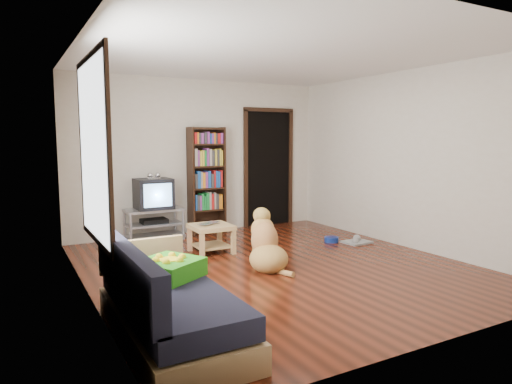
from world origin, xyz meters
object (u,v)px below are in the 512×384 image
bookshelf (206,175)px  sofa (165,307)px  green_cushion (169,268)px  grey_rag (357,242)px  tv_stand (154,223)px  coffee_table (211,233)px  dog_bowl (331,239)px  laptop (212,224)px  dog (266,246)px  crt_tv (153,193)px

bookshelf → sofa: size_ratio=1.00×
green_cushion → grey_rag: (3.52, 1.60, -0.48)m
tv_stand → sofa: sofa is taller
green_cushion → coffee_table: size_ratio=0.85×
dog_bowl → bookshelf: bookshelf is taller
green_cushion → bookshelf: 3.93m
tv_stand → green_cushion: bearing=-104.2°
coffee_table → laptop: bearing=-90.0°
laptop → green_cushion: bearing=-152.4°
tv_stand → laptop: bearing=-69.6°
dog_bowl → sofa: 3.96m
green_cushion → laptop: bearing=27.7°
dog → coffee_table: bearing=105.7°
dog_bowl → sofa: bearing=-147.7°
tv_stand → sofa: (-0.97, -3.63, -0.01)m
coffee_table → grey_rag: bearing=-14.0°
crt_tv → bookshelf: size_ratio=0.32×
laptop → dog: dog is taller
grey_rag → dog: 2.00m
green_cushion → dog_bowl: 3.74m
sofa → laptop: bearing=58.9°
crt_tv → sofa: bearing=-104.9°
dog_bowl → sofa: size_ratio=0.12×
green_cushion → dog: size_ratio=0.50×
tv_stand → crt_tv: bearing=90.0°
crt_tv → dog: crt_tv is taller
sofa → bookshelf: bearing=62.7°
crt_tv → bookshelf: (0.95, 0.07, 0.26)m
green_cushion → dog: dog is taller
laptop → tv_stand: 1.34m
laptop → dog_bowl: (1.91, -0.27, -0.37)m
laptop → tv_stand: bearing=79.7°
grey_rag → crt_tv: crt_tv is taller
crt_tv → bookshelf: bookshelf is taller
dog_bowl → bookshelf: (-1.42, 1.61, 0.96)m
crt_tv → dog: size_ratio=0.62×
grey_rag → bookshelf: bookshelf is taller
crt_tv → sofa: crt_tv is taller
laptop → coffee_table: 0.14m
coffee_table → dog: bearing=-74.3°
bookshelf → coffee_table: bearing=-110.4°
tv_stand → bookshelf: (0.95, 0.09, 0.73)m
laptop → crt_tv: 1.39m
grey_rag → sofa: sofa is taller
grey_rag → coffee_table: coffee_table is taller
green_cushion → tv_stand: 3.48m
tv_stand → sofa: bearing=-105.0°
green_cushion → grey_rag: bearing=-6.0°
crt_tv → sofa: (-0.97, -3.65, -0.48)m
laptop → dog: 1.06m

